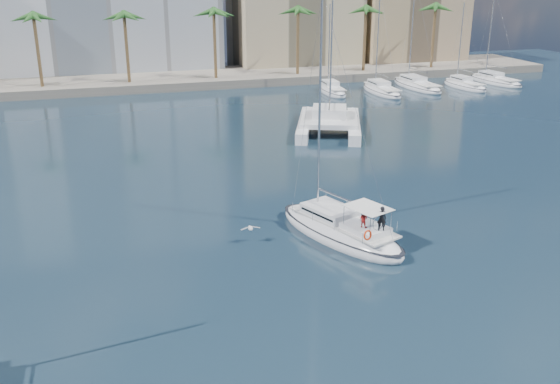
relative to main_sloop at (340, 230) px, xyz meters
name	(u,v)px	position (x,y,z in m)	size (l,w,h in m)	color
ground	(310,253)	(-2.64, -1.68, -0.50)	(160.00, 160.00, 0.00)	black
quay	(171,79)	(-2.64, 59.32, 0.10)	(120.00, 14.00, 1.20)	gray
building_beige	(294,7)	(19.36, 68.32, 9.50)	(20.00, 14.00, 20.00)	tan
building_tan_right	(408,12)	(39.36, 66.32, 8.50)	(18.00, 12.00, 18.00)	tan
palm_centre	(171,14)	(-2.64, 55.32, 9.78)	(3.60, 3.60, 12.30)	brown
palm_right	(395,9)	(31.36, 55.32, 9.78)	(3.60, 3.60, 12.30)	brown
main_sloop	(340,230)	(0.00, 0.00, 0.00)	(6.90, 11.04, 15.65)	white
catamaran	(329,120)	(9.39, 26.02, 0.67)	(10.70, 14.17, 18.45)	white
seagull	(250,228)	(-5.69, 0.82, 0.52)	(1.24, 0.53, 0.23)	silver
moored_yacht_a	(332,93)	(17.36, 45.32, -0.50)	(2.72, 9.35, 11.90)	white
moored_yacht_b	(382,93)	(23.86, 43.32, -0.50)	(3.14, 10.78, 13.72)	white
moored_yacht_c	(417,88)	(30.36, 45.32, -0.50)	(3.55, 12.21, 15.54)	white
moored_yacht_d	(464,88)	(36.86, 43.32, -0.50)	(2.72, 9.35, 11.90)	white
moored_yacht_e	(495,83)	(43.36, 45.32, -0.50)	(3.14, 10.78, 13.72)	white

